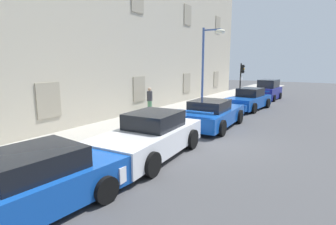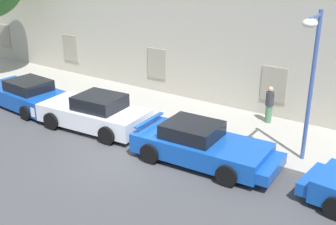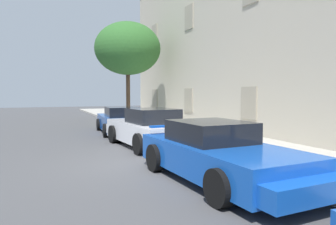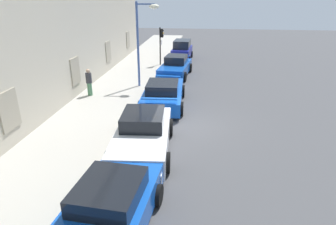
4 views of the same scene
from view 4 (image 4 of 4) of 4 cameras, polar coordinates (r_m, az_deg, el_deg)
name	(u,v)px [view 4 (image 4 of 4)]	position (r m, az deg, el deg)	size (l,w,h in m)	color
ground_plane	(181,124)	(13.85, 2.58, -2.27)	(80.00, 80.00, 0.00)	#444447
sidewalk	(94,119)	(14.72, -14.11, -1.14)	(60.00, 4.14, 0.14)	#A8A399
sportscar_red_lead	(103,222)	(7.74, -12.46, -19.90)	(5.16, 2.44, 1.36)	#144CB2
sportscar_yellow_flank	(142,138)	(11.22, -4.99, -4.82)	(5.11, 2.46, 1.47)	white
sportscar_white_middle	(164,93)	(16.17, -0.87, 3.73)	(5.16, 2.41, 1.38)	#144CB2
sportscar_tail_end	(175,68)	(21.80, 1.33, 8.57)	(4.89, 2.36, 1.44)	#144CB2
hatchback_parked	(182,51)	(27.67, 2.72, 11.79)	(3.59, 1.90, 1.74)	navy
traffic_light	(161,40)	(24.65, -1.34, 13.86)	(0.44, 0.36, 3.01)	black
street_lamp	(145,29)	(18.47, -4.52, 15.81)	(0.44, 1.42, 5.10)	#3F5999
pedestrian_admiring	(89,82)	(17.71, -14.96, 5.69)	(0.48, 0.48, 1.56)	#4C7F59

